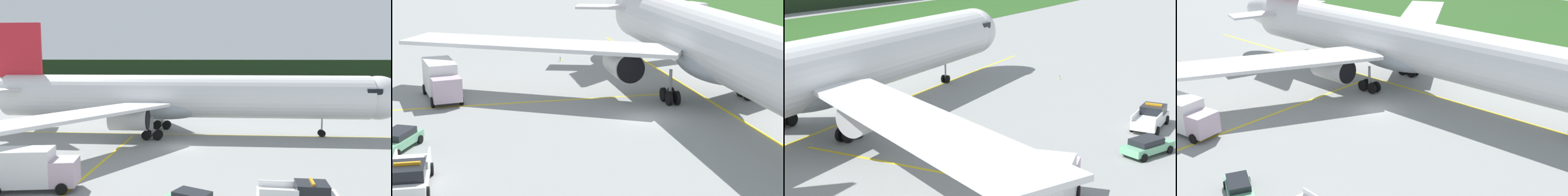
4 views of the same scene
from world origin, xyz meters
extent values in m
plane|color=gray|center=(0.00, 0.00, 0.00)|extent=(320.00, 320.00, 0.00)
cube|color=yellow|center=(-0.95, 7.40, 0.00)|extent=(77.03, 2.91, 0.01)
cube|color=yellow|center=(-6.62, -14.02, 0.00)|extent=(1.61, 38.56, 0.01)
cylinder|color=silver|center=(-0.95, 7.40, 5.15)|extent=(48.33, 7.25, 5.62)
ellipsoid|color=silver|center=(-26.70, 6.53, 5.57)|extent=(9.13, 4.52, 4.22)
ellipsoid|color=#A2AAB4|center=(-3.35, 7.32, 3.61)|extent=(11.81, 6.29, 3.09)
cube|color=silver|center=(-11.00, 21.03, 4.45)|extent=(17.80, 24.70, 0.35)
cylinder|color=#B3B3B3|center=(-6.67, 14.49, 3.18)|extent=(4.50, 2.79, 2.64)
cylinder|color=black|center=(-4.41, 14.56, 3.18)|extent=(0.20, 2.43, 2.43)
cube|color=silver|center=(-10.05, -6.88, 4.45)|extent=(16.46, 25.24, 0.35)
cylinder|color=#B3B3B3|center=(-6.17, -0.06, 3.18)|extent=(4.50, 2.79, 2.64)
cylinder|color=black|center=(-3.92, 0.02, 3.18)|extent=(0.20, 2.43, 2.43)
cube|color=silver|center=(-23.84, 10.57, 6.14)|extent=(5.37, 8.05, 0.28)
cube|color=silver|center=(-23.57, 2.69, 6.14)|extent=(4.95, 8.01, 0.28)
cylinder|color=gray|center=(-4.48, 10.94, 1.77)|extent=(0.28, 0.28, 2.34)
cylinder|color=black|center=(-3.76, 10.61, 0.60)|extent=(1.21, 0.34, 1.20)
cylinder|color=black|center=(-3.79, 11.31, 0.60)|extent=(1.21, 0.34, 1.20)
cylinder|color=black|center=(-5.16, 10.56, 0.60)|extent=(1.21, 0.34, 1.20)
cylinder|color=black|center=(-5.19, 11.26, 0.60)|extent=(1.21, 0.34, 1.20)
cylinder|color=gray|center=(-4.23, 3.63, 1.77)|extent=(0.28, 0.28, 2.34)
cylinder|color=black|center=(-3.54, 4.01, 0.60)|extent=(1.21, 0.34, 1.20)
cylinder|color=black|center=(-3.52, 3.31, 0.60)|extent=(1.21, 0.34, 1.20)
cylinder|color=black|center=(-4.94, 3.96, 0.60)|extent=(1.21, 0.34, 1.20)
cylinder|color=black|center=(-4.92, 3.26, 0.60)|extent=(1.21, 0.34, 1.20)
cube|color=#C4AABD|center=(-6.90, -15.24, 1.45)|extent=(2.32, 2.72, 2.00)
cube|color=white|center=(-10.08, -15.86, 1.88)|extent=(4.96, 3.23, 2.86)
cylinder|color=#99999E|center=(-9.18, -15.68, 0.36)|extent=(0.78, 0.25, 1.04)
cylinder|color=black|center=(-7.13, -14.06, 0.45)|extent=(0.93, 0.43, 0.90)
cylinder|color=black|center=(-6.67, -16.41, 0.45)|extent=(0.93, 0.43, 0.90)
cylinder|color=black|center=(-11.88, -14.99, 0.45)|extent=(0.93, 0.43, 0.90)
cube|color=#70BA8D|center=(3.68, -18.29, 0.57)|extent=(4.65, 3.38, 0.55)
cube|color=black|center=(3.49, -18.20, 1.08)|extent=(2.83, 2.39, 0.45)
cylinder|color=black|center=(2.68, -16.85, 0.30)|extent=(0.62, 0.41, 0.60)
cylinder|color=black|center=(1.94, -18.46, 0.30)|extent=(0.62, 0.41, 0.60)
cylinder|color=yellow|center=(-24.01, -2.94, 0.20)|extent=(0.10, 0.10, 0.39)
sphere|color=blue|center=(-24.01, -2.94, 0.44)|extent=(0.12, 0.12, 0.12)
camera|label=1|loc=(6.59, -43.42, 10.35)|focal=35.62mm
camera|label=2|loc=(44.89, -13.26, 14.06)|focal=56.70mm
camera|label=3|loc=(-38.57, -27.01, 14.71)|focal=53.47mm
camera|label=4|loc=(31.18, -33.53, 19.63)|focal=44.52mm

